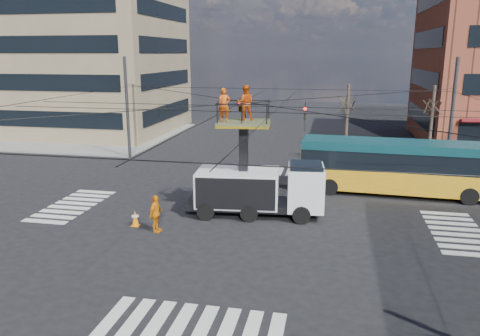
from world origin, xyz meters
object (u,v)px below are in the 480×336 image
Objects in this scene: utility_truck at (259,175)px; traffic_cone at (135,218)px; city_bus at (402,166)px; worker_ground at (156,214)px; flagger at (302,198)px.

utility_truck reaches higher than traffic_cone.
utility_truck is 0.60× the size of city_bus.
utility_truck is at bearing -45.03° from worker_ground.
flagger reaches higher than worker_ground.
utility_truck is at bearing -142.97° from city_bus.
city_bus reaches higher than flagger.
utility_truck is at bearing -96.99° from flagger.
traffic_cone is 8.44m from flagger.
utility_truck is 9.38m from city_bus.
city_bus is (7.77, 5.24, -0.41)m from utility_truck.
city_bus is at bearing 123.26° from flagger.
city_bus is 15.75m from traffic_cone.
flagger is (-5.55, -5.14, -0.73)m from city_bus.
utility_truck is 5.69m from worker_ground.
city_bus is 7.60m from flagger.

